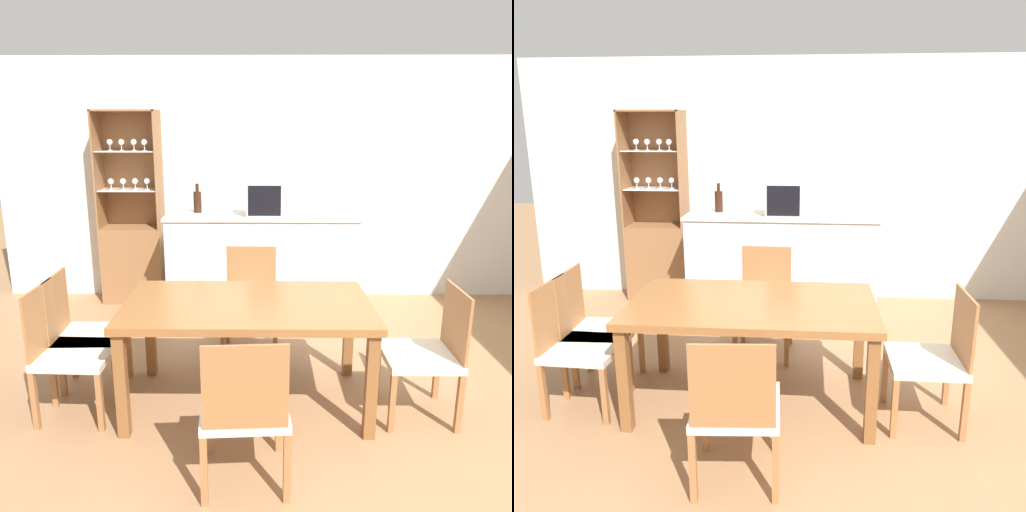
% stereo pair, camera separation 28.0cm
% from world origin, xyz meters
% --- Properties ---
extents(ground_plane, '(18.00, 18.00, 0.00)m').
position_xyz_m(ground_plane, '(0.00, 0.00, 0.00)').
color(ground_plane, '#936B47').
extents(wall_back, '(6.80, 0.06, 2.55)m').
position_xyz_m(wall_back, '(0.00, 2.63, 1.27)').
color(wall_back, silver).
rests_on(wall_back, ground_plane).
extents(kitchen_counter, '(1.84, 0.55, 1.03)m').
position_xyz_m(kitchen_counter, '(-0.55, 1.94, 0.52)').
color(kitchen_counter, silver).
rests_on(kitchen_counter, ground_plane).
extents(display_cabinet, '(0.64, 0.37, 2.01)m').
position_xyz_m(display_cabinet, '(-1.93, 2.43, 0.59)').
color(display_cabinet, brown).
rests_on(display_cabinet, ground_plane).
extents(dining_table, '(1.62, 0.92, 0.73)m').
position_xyz_m(dining_table, '(-0.64, 0.31, 0.65)').
color(dining_table, brown).
rests_on(dining_table, ground_plane).
extents(dining_chair_head_near, '(0.48, 0.48, 0.87)m').
position_xyz_m(dining_chair_head_near, '(-0.64, -0.50, 0.44)').
color(dining_chair_head_near, beige).
rests_on(dining_chair_head_near, ground_plane).
extents(dining_chair_side_right_near, '(0.45, 0.45, 0.87)m').
position_xyz_m(dining_chair_side_right_near, '(0.51, 0.17, 0.44)').
color(dining_chair_side_right_near, beige).
rests_on(dining_chair_side_right_near, ground_plane).
extents(dining_chair_head_far, '(0.46, 0.46, 0.87)m').
position_xyz_m(dining_chair_head_far, '(-0.64, 1.11, 0.44)').
color(dining_chair_head_far, beige).
rests_on(dining_chair_head_far, ground_plane).
extents(dining_chair_side_left_far, '(0.47, 0.47, 0.87)m').
position_xyz_m(dining_chair_side_left_far, '(-1.80, 0.44, 0.44)').
color(dining_chair_side_left_far, beige).
rests_on(dining_chair_side_left_far, ground_plane).
extents(dining_chair_side_left_near, '(0.47, 0.47, 0.87)m').
position_xyz_m(dining_chair_side_left_near, '(-1.80, 0.17, 0.44)').
color(dining_chair_side_left_near, beige).
rests_on(dining_chair_side_left_near, ground_plane).
extents(microwave, '(0.47, 0.37, 0.32)m').
position_xyz_m(microwave, '(-0.46, 1.92, 1.19)').
color(microwave, '#B7BABF').
rests_on(microwave, kitchen_counter).
extents(wine_bottle, '(0.08, 0.08, 0.28)m').
position_xyz_m(wine_bottle, '(-1.18, 2.03, 1.15)').
color(wine_bottle, black).
rests_on(wine_bottle, kitchen_counter).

